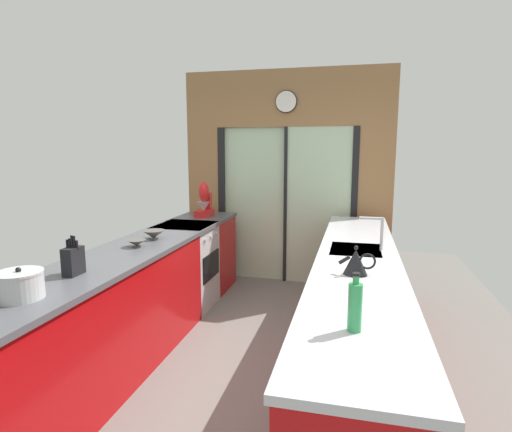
# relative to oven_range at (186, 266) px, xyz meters

# --- Properties ---
(ground_plane) EXTENTS (5.04, 7.60, 0.02)m
(ground_plane) POSITION_rel_oven_range_xyz_m (0.91, -0.65, -0.47)
(ground_plane) COLOR slate
(back_wall_unit) EXTENTS (2.64, 0.12, 2.70)m
(back_wall_unit) POSITION_rel_oven_range_xyz_m (0.91, 1.15, 1.07)
(back_wall_unit) COLOR olive
(back_wall_unit) RESTS_ON ground_plane
(left_counter_run) EXTENTS (0.62, 3.80, 0.92)m
(left_counter_run) POSITION_rel_oven_range_xyz_m (-0.00, -1.12, 0.01)
(left_counter_run) COLOR #AD0C0F
(left_counter_run) RESTS_ON ground_plane
(right_counter_run) EXTENTS (0.62, 3.80, 0.92)m
(right_counter_run) POSITION_rel_oven_range_xyz_m (1.82, -0.95, 0.01)
(right_counter_run) COLOR #AD0C0F
(right_counter_run) RESTS_ON ground_plane
(sink_faucet) EXTENTS (0.19, 0.02, 0.27)m
(sink_faucet) POSITION_rel_oven_range_xyz_m (1.97, -0.70, 0.65)
(sink_faucet) COLOR #B7BABC
(sink_faucet) RESTS_ON right_counter_run
(oven_range) EXTENTS (0.60, 0.60, 0.92)m
(oven_range) POSITION_rel_oven_range_xyz_m (0.00, 0.00, 0.00)
(oven_range) COLOR #B7BABC
(oven_range) RESTS_ON ground_plane
(mixing_bowl_near) EXTENTS (0.16, 0.16, 0.06)m
(mixing_bowl_near) POSITION_rel_oven_range_xyz_m (0.02, -1.05, 0.50)
(mixing_bowl_near) COLOR #514C47
(mixing_bowl_near) RESTS_ON left_counter_run
(mixing_bowl_far) EXTENTS (0.20, 0.20, 0.08)m
(mixing_bowl_far) POSITION_rel_oven_range_xyz_m (0.02, -0.74, 0.51)
(mixing_bowl_far) COLOR #514C47
(mixing_bowl_far) RESTS_ON left_counter_run
(knife_block) EXTENTS (0.09, 0.14, 0.26)m
(knife_block) POSITION_rel_oven_range_xyz_m (0.02, -1.84, 0.56)
(knife_block) COLOR black
(knife_block) RESTS_ON left_counter_run
(stand_mixer) EXTENTS (0.17, 0.27, 0.42)m
(stand_mixer) POSITION_rel_oven_range_xyz_m (0.02, 0.55, 0.63)
(stand_mixer) COLOR red
(stand_mixer) RESTS_ON left_counter_run
(stock_pot) EXTENTS (0.25, 0.25, 0.18)m
(stock_pot) POSITION_rel_oven_range_xyz_m (0.02, -2.29, 0.54)
(stock_pot) COLOR #B7BABC
(stock_pot) RESTS_ON left_counter_run
(kettle) EXTENTS (0.24, 0.16, 0.19)m
(kettle) POSITION_rel_oven_range_xyz_m (1.80, -1.40, 0.55)
(kettle) COLOR black
(kettle) RESTS_ON right_counter_run
(soap_bottle) EXTENTS (0.06, 0.06, 0.27)m
(soap_bottle) POSITION_rel_oven_range_xyz_m (1.80, -2.27, 0.58)
(soap_bottle) COLOR #339E56
(soap_bottle) RESTS_ON right_counter_run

